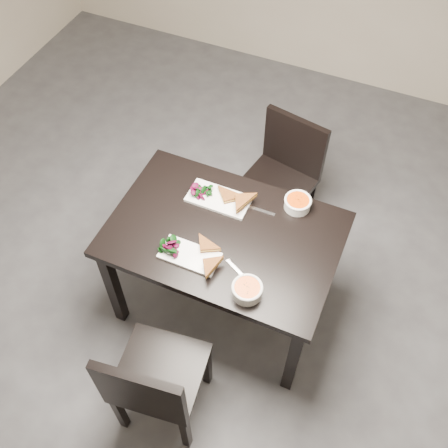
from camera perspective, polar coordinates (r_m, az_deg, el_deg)
name	(u,v)px	position (r m, az deg, el deg)	size (l,w,h in m)	color
ground	(199,293)	(3.37, -2.72, -7.55)	(5.00, 5.00, 0.00)	#47474C
room_shell	(180,41)	(1.99, -4.84, 19.39)	(5.02, 5.02, 2.81)	beige
table	(224,243)	(2.78, 0.00, -2.10)	(1.20, 0.80, 0.75)	black
chair_near	(154,383)	(2.62, -7.74, -16.91)	(0.47, 0.47, 0.85)	black
chair_far	(283,172)	(3.35, 6.51, 5.67)	(0.49, 0.49, 0.85)	black
plate_near	(190,256)	(2.61, -3.79, -3.48)	(0.30, 0.15, 0.01)	white
sandwich_near	(203,254)	(2.57, -2.37, -3.32)	(0.15, 0.11, 0.05)	brown
salad_near	(171,246)	(2.62, -5.79, -2.40)	(0.09, 0.08, 0.04)	black
soup_bowl_near	(247,290)	(2.47, 2.55, -7.22)	(0.15, 0.15, 0.07)	white
cutlery_near	(239,272)	(2.56, 1.62, -5.25)	(0.18, 0.02, 0.00)	silver
plate_far	(219,199)	(2.82, -0.58, 2.77)	(0.34, 0.17, 0.02)	white
sandwich_far	(229,200)	(2.77, 0.52, 2.62)	(0.17, 0.13, 0.06)	brown
salad_far	(202,189)	(2.83, -2.45, 3.81)	(0.11, 0.10, 0.05)	black
soup_bowl_far	(298,203)	(2.80, 8.08, 2.33)	(0.15, 0.15, 0.07)	white
cutlery_far	(259,210)	(2.79, 3.86, 1.58)	(0.18, 0.02, 0.00)	silver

